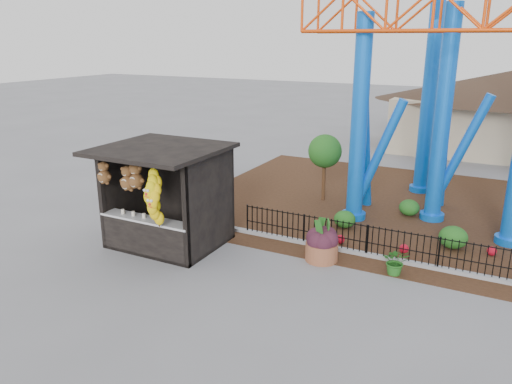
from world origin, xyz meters
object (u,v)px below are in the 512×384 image
at_px(prize_booth, 162,199).
at_px(terracotta_planter, 322,251).
at_px(roller_coaster, 492,30).
at_px(potted_plant, 396,261).

bearing_deg(prize_booth, terracotta_planter, 14.85).
bearing_deg(roller_coaster, terracotta_planter, -119.34).
distance_m(terracotta_planter, potted_plant, 2.11).
bearing_deg(terracotta_planter, prize_booth, -165.15).
bearing_deg(roller_coaster, prize_booth, -137.92).
relative_size(roller_coaster, terracotta_planter, 11.59).
bearing_deg(potted_plant, terracotta_planter, 167.12).
bearing_deg(potted_plant, prize_booth, 176.41).
height_order(prize_booth, roller_coaster, roller_coaster).
height_order(roller_coaster, potted_plant, roller_coaster).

